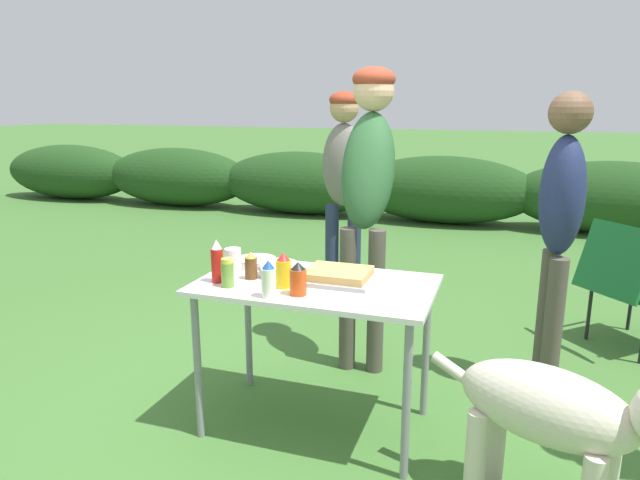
# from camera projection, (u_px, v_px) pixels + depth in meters

# --- Properties ---
(ground_plane) EXTENTS (60.00, 60.00, 0.00)m
(ground_plane) POSITION_uv_depth(u_px,v_px,m) (316.00, 424.00, 2.84)
(ground_plane) COLOR #3D6B2D
(shrub_hedge) EXTENTS (14.40, 0.90, 0.88)m
(shrub_hedge) POSITION_uv_depth(u_px,v_px,m) (444.00, 190.00, 7.42)
(shrub_hedge) COLOR #1E4219
(shrub_hedge) RESTS_ON ground
(folding_table) EXTENTS (1.10, 0.64, 0.74)m
(folding_table) POSITION_uv_depth(u_px,v_px,m) (316.00, 298.00, 2.68)
(folding_table) COLOR silver
(folding_table) RESTS_ON ground
(food_tray) EXTENTS (0.33, 0.28, 0.06)m
(food_tray) POSITION_uv_depth(u_px,v_px,m) (338.00, 276.00, 2.68)
(food_tray) COLOR #9E9EA3
(food_tray) RESTS_ON folding_table
(plate_stack) EXTENTS (0.20, 0.20, 0.04)m
(plate_stack) POSITION_uv_depth(u_px,v_px,m) (256.00, 262.00, 2.92)
(plate_stack) COLOR white
(plate_stack) RESTS_ON folding_table
(mixing_bowl) EXTENTS (0.21, 0.21, 0.08)m
(mixing_bowl) POSITION_uv_depth(u_px,v_px,m) (280.00, 267.00, 2.76)
(mixing_bowl) COLOR silver
(mixing_bowl) RESTS_ON folding_table
(paper_cup_stack) EXTENTS (0.08, 0.08, 0.13)m
(paper_cup_stack) POSITION_uv_depth(u_px,v_px,m) (233.00, 261.00, 2.79)
(paper_cup_stack) COLOR white
(paper_cup_stack) RESTS_ON folding_table
(relish_jar) EXTENTS (0.06, 0.06, 0.13)m
(relish_jar) POSITION_uv_depth(u_px,v_px,m) (227.00, 273.00, 2.59)
(relish_jar) COLOR olive
(relish_jar) RESTS_ON folding_table
(mustard_bottle) EXTENTS (0.07, 0.07, 0.16)m
(mustard_bottle) POSITION_uv_depth(u_px,v_px,m) (284.00, 271.00, 2.58)
(mustard_bottle) COLOR yellow
(mustard_bottle) RESTS_ON folding_table
(hot_sauce_bottle) EXTENTS (0.07, 0.07, 0.15)m
(hot_sauce_bottle) POSITION_uv_depth(u_px,v_px,m) (298.00, 279.00, 2.48)
(hot_sauce_bottle) COLOR #CC4214
(hot_sauce_bottle) RESTS_ON folding_table
(ketchup_bottle) EXTENTS (0.06, 0.06, 0.21)m
(ketchup_bottle) POSITION_uv_depth(u_px,v_px,m) (217.00, 262.00, 2.65)
(ketchup_bottle) COLOR red
(ketchup_bottle) RESTS_ON folding_table
(beer_bottle) EXTENTS (0.06, 0.06, 0.13)m
(beer_bottle) POSITION_uv_depth(u_px,v_px,m) (251.00, 266.00, 2.71)
(beer_bottle) COLOR brown
(beer_bottle) RESTS_ON folding_table
(mayo_bottle) EXTENTS (0.06, 0.06, 0.17)m
(mayo_bottle) POSITION_uv_depth(u_px,v_px,m) (269.00, 280.00, 2.45)
(mayo_bottle) COLOR silver
(mayo_bottle) RESTS_ON folding_table
(standing_person_in_olive_jacket) EXTENTS (0.33, 0.50, 1.76)m
(standing_person_in_olive_jacket) POSITION_uv_depth(u_px,v_px,m) (368.00, 173.00, 3.28)
(standing_person_in_olive_jacket) COLOR #4C473D
(standing_person_in_olive_jacket) RESTS_ON ground
(standing_person_in_navy_coat) EXTENTS (0.27, 0.34, 1.62)m
(standing_person_in_navy_coat) POSITION_uv_depth(u_px,v_px,m) (560.00, 214.00, 2.97)
(standing_person_in_navy_coat) COLOR #4C473D
(standing_person_in_navy_coat) RESTS_ON ground
(standing_person_in_gray_fleece) EXTENTS (0.34, 0.25, 1.64)m
(standing_person_in_gray_fleece) POSITION_uv_depth(u_px,v_px,m) (344.00, 173.00, 4.34)
(standing_person_in_gray_fleece) COLOR #232D4C
(standing_person_in_gray_fleece) RESTS_ON ground
(dog) EXTENTS (1.00, 0.53, 0.68)m
(dog) POSITION_uv_depth(u_px,v_px,m) (563.00, 415.00, 2.08)
(dog) COLOR beige
(dog) RESTS_ON ground
(camp_chair_green_behind_table) EXTENTS (0.75, 0.74, 0.83)m
(camp_chair_green_behind_table) POSITION_uv_depth(u_px,v_px,m) (631.00, 279.00, 3.60)
(camp_chair_green_behind_table) COLOR #19602D
(camp_chair_green_behind_table) RESTS_ON ground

